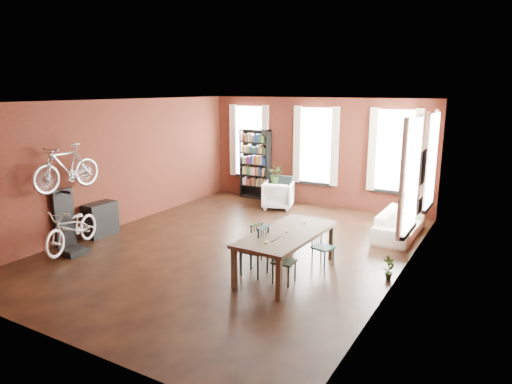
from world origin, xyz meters
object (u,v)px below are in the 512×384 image
Objects in this scene: dining_chair_b at (251,241)px; cream_sofa at (400,220)px; dining_table at (287,253)px; dining_chair_d at (323,247)px; dining_chair_c at (284,261)px; console_table at (101,219)px; plant_stand at (276,194)px; bicycle_floor at (70,209)px; white_armchair at (278,194)px; dining_chair_a at (254,250)px; bookshelf at (255,164)px; bike_trainer at (74,251)px.

dining_chair_b reaches higher than cream_sofa.
dining_table is 2.98× the size of dining_chair_d.
dining_chair_c is at bearing -66.97° from dining_table.
dining_chair_c is at bearing -3.01° from console_table.
console_table is at bearing 112.71° from dining_chair_d.
dining_table reaches higher than console_table.
bicycle_floor is (-1.75, -5.94, 0.69)m from plant_stand.
white_armchair is (-1.45, 4.04, 0.02)m from dining_chair_b.
dining_chair_a is at bearing 48.30° from dining_chair_b.
cream_sofa is 7.42m from bicycle_floor.
dining_chair_d is at bearing -47.07° from bookshelf.
bicycle_floor is (-4.36, -1.37, 0.60)m from dining_table.
dining_chair_a is (-0.49, -0.37, 0.09)m from dining_table.
bicycle_floor is at bearing -106.42° from plant_stand.
dining_chair_c reaches higher than plant_stand.
plant_stand is (-3.97, 1.24, -0.09)m from cream_sofa.
dining_chair_a is at bearing -60.16° from bookshelf.
console_table is 1.44m from bicycle_floor.
white_armchair is (1.24, -0.80, -0.67)m from bookshelf.
bookshelf is at bearing 56.94° from dining_chair_d.
plant_stand is (-2.11, 4.94, -0.17)m from dining_chair_a.
plant_stand is at bearing -146.90° from dining_chair_b.
console_table is at bearing -175.72° from dining_table.
dining_table is 4.87m from console_table.
dining_table is 5.06× the size of bike_trainer.
dining_table reaches higher than bike_trainer.
white_armchair reaches higher than bike_trainer.
white_armchair reaches higher than plant_stand.
dining_chair_b is 3.80m from bike_trainer.
console_table is (-0.52, 1.20, 0.33)m from bike_trainer.
bookshelf is 2.75× the size of console_table.
dining_table is 0.62m from dining_chair_a.
cream_sofa reaches higher than dining_chair_d.
plant_stand is (-0.25, 0.34, -0.11)m from white_armchair.
dining_chair_b is at bearing 91.78° from white_armchair.
plant_stand is at bearing 27.20° from dining_chair_c.
cream_sofa is 4.16m from plant_stand.
bike_trainer is 0.27× the size of bicycle_floor.
plant_stand is at bearing 56.27° from bicycle_floor.
cream_sofa is at bearing 156.02° from dining_chair_b.
dining_chair_d is 0.38× the size of cream_sofa.
bookshelf reaches higher than bike_trainer.
dining_table is at bearing 2.04° from console_table.
dining_chair_c reaches higher than dining_chair_d.
plant_stand is at bearing 64.48° from console_table.
console_table is 1.25× the size of plant_stand.
bike_trainer is (-0.76, -6.40, -1.03)m from bookshelf.
console_table is (-2.52, -4.40, -0.03)m from white_armchair.
bookshelf reaches higher than dining_chair_d.
console_table reaches higher than dining_chair_d.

